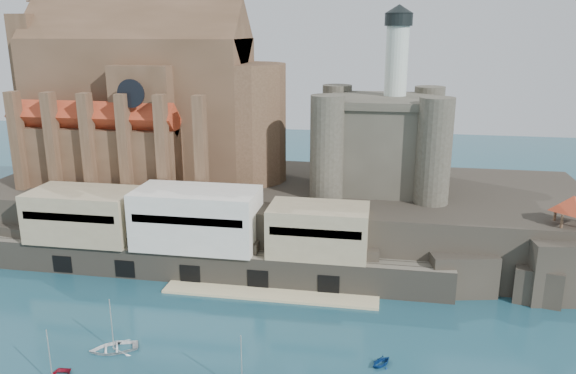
% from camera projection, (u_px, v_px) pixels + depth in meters
% --- Properties ---
extents(ground, '(300.00, 300.00, 0.00)m').
position_uv_depth(ground, '(218.00, 368.00, 60.95)').
color(ground, '#184251').
rests_on(ground, ground).
extents(promontory, '(100.00, 36.00, 10.00)m').
position_uv_depth(promontory, '(282.00, 213.00, 96.97)').
color(promontory, black).
rests_on(promontory, ground).
extents(quay, '(70.00, 12.00, 13.05)m').
position_uv_depth(quay, '(196.00, 236.00, 82.87)').
color(quay, '#615B4E').
rests_on(quay, ground).
extents(church, '(47.00, 25.93, 30.51)m').
position_uv_depth(church, '(151.00, 108.00, 98.62)').
color(church, '#503825').
rests_on(church, promontory).
extents(castle_keep, '(21.20, 21.20, 29.30)m').
position_uv_depth(castle_keep, '(381.00, 138.00, 92.24)').
color(castle_keep, '#423F34').
rests_on(castle_keep, promontory).
extents(rock_outcrop, '(14.50, 10.50, 8.70)m').
position_uv_depth(rock_outcrop, '(565.00, 266.00, 77.38)').
color(rock_outcrop, black).
rests_on(rock_outcrop, ground).
extents(pavilion, '(6.40, 6.40, 5.40)m').
position_uv_depth(pavilion, '(573.00, 205.00, 75.17)').
color(pavilion, '#503825').
rests_on(pavilion, rock_outcrop).
extents(boat_6, '(2.73, 4.02, 5.48)m').
position_uv_depth(boat_6, '(114.00, 350.00, 64.42)').
color(boat_6, white).
rests_on(boat_6, ground).
extents(boat_7, '(2.83, 2.67, 2.82)m').
position_uv_depth(boat_7, '(381.00, 365.00, 61.55)').
color(boat_7, navy).
rests_on(boat_7, ground).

